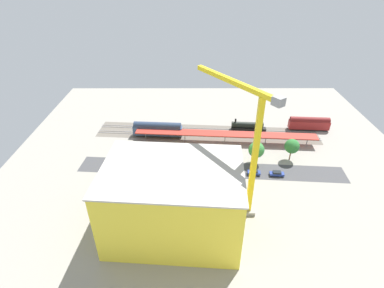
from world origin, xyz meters
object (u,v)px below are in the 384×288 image
(traffic_light, at_px, (156,150))
(parked_car_5, at_px, (170,173))
(tower_crane, at_px, (248,141))
(street_tree_2, at_px, (292,146))
(parked_car_1, at_px, (254,173))
(construction_building, at_px, (173,201))
(parked_car_0, at_px, (277,174))
(box_truck_0, at_px, (149,182))
(parked_car_2, at_px, (236,174))
(street_tree_1, at_px, (256,150))
(platform_canopy_near, at_px, (225,134))
(street_tree_3, at_px, (157,150))
(street_tree_0, at_px, (127,150))
(freight_coach_far, at_px, (158,129))
(parked_car_4, at_px, (190,174))
(passenger_coach, at_px, (309,123))
(locomotive, at_px, (249,126))
(parked_car_3, at_px, (215,174))

(traffic_light, bearing_deg, parked_car_5, 122.34)
(tower_crane, bearing_deg, street_tree_2, -130.80)
(parked_car_1, distance_m, tower_crane, 27.00)
(construction_building, bearing_deg, parked_car_0, -140.81)
(tower_crane, bearing_deg, traffic_light, -40.82)
(box_truck_0, bearing_deg, construction_building, 116.85)
(parked_car_2, bearing_deg, street_tree_1, -135.07)
(platform_canopy_near, xyz_separation_m, parked_car_2, (-1.61, 21.61, -2.98))
(parked_car_1, xyz_separation_m, traffic_light, (33.06, -7.87, 3.94))
(construction_building, relative_size, traffic_light, 4.59)
(street_tree_1, xyz_separation_m, street_tree_3, (34.40, -1.30, -0.74))
(platform_canopy_near, relative_size, box_truck_0, 7.83)
(street_tree_0, distance_m, street_tree_2, 57.68)
(box_truck_0, bearing_deg, parked_car_0, -172.40)
(platform_canopy_near, height_order, freight_coach_far, freight_coach_far)
(parked_car_5, xyz_separation_m, traffic_light, (5.14, -8.12, 3.93))
(parked_car_4, height_order, parked_car_5, parked_car_5)
(parked_car_2, xyz_separation_m, street_tree_1, (-7.70, -7.69, 4.57))
(parked_car_1, xyz_separation_m, street_tree_1, (-1.60, -6.99, 4.47))
(parked_car_0, bearing_deg, street_tree_2, -125.94)
(platform_canopy_near, xyz_separation_m, parked_car_5, (20.21, 21.17, -2.87))
(freight_coach_far, height_order, parked_car_5, freight_coach_far)
(parked_car_4, distance_m, construction_building, 25.18)
(street_tree_2, relative_size, street_tree_3, 1.24)
(passenger_coach, distance_m, box_truck_0, 72.54)
(construction_building, xyz_separation_m, street_tree_0, (17.97, -31.29, -4.88))
(parked_car_0, distance_m, tower_crane, 29.41)
(parked_car_5, bearing_deg, freight_coach_far, -76.06)
(parked_car_5, distance_m, street_tree_2, 43.48)
(parked_car_2, bearing_deg, parked_car_0, -179.64)
(locomotive, relative_size, construction_building, 0.44)
(parked_car_1, xyz_separation_m, street_tree_3, (32.81, -8.29, 3.74))
(passenger_coach, height_order, parked_car_5, passenger_coach)
(parked_car_1, bearing_deg, locomotive, -96.16)
(parked_car_0, distance_m, parked_car_2, 13.58)
(platform_canopy_near, height_order, locomotive, locomotive)
(parked_car_5, xyz_separation_m, street_tree_0, (15.41, -7.95, 3.93))
(street_tree_3, bearing_deg, box_truck_0, 84.60)
(platform_canopy_near, xyz_separation_m, passenger_coach, (-35.89, -9.95, -0.65))
(street_tree_0, relative_size, street_tree_2, 0.90)
(parked_car_1, xyz_separation_m, box_truck_0, (34.18, 6.17, 0.93))
(parked_car_1, height_order, street_tree_1, street_tree_1)
(freight_coach_far, relative_size, parked_car_2, 4.20)
(parked_car_1, xyz_separation_m, tower_crane, (6.40, 15.16, 21.41))
(parked_car_5, xyz_separation_m, construction_building, (-2.56, 23.34, 8.81))
(parked_car_0, height_order, parked_car_1, parked_car_1)
(parked_car_3, distance_m, construction_building, 27.64)
(parked_car_4, distance_m, box_truck_0, 14.25)
(locomotive, distance_m, parked_car_1, 31.06)
(construction_building, bearing_deg, street_tree_3, -72.65)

